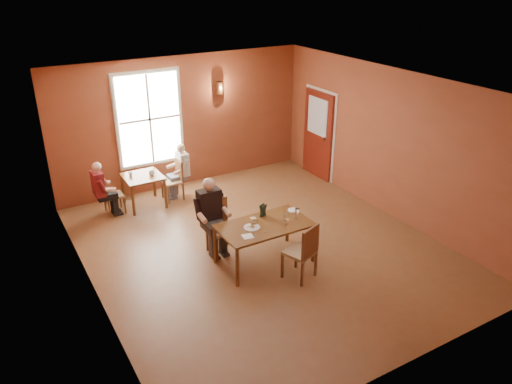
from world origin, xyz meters
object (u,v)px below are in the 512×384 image
chair_diner_main (222,228)px  diner_main (222,220)px  diner_white (173,174)px  chair_diner_maroon (114,194)px  chair_empty (300,251)px  main_table (264,243)px  diner_maroon (111,187)px  chair_diner_white (172,180)px  second_table (144,191)px

chair_diner_main → diner_main: 0.18m
diner_white → chair_diner_maroon: 1.34m
diner_main → chair_empty: diner_main is taller
main_table → diner_maroon: size_ratio=1.36×
chair_diner_maroon → chair_diner_white: bearing=90.0°
main_table → chair_diner_maroon: 3.67m
chair_diner_main → chair_empty: (0.77, -1.33, -0.00)m
diner_white → diner_maroon: 1.36m
chair_diner_maroon → chair_empty: bearing=26.8°
second_table → diner_maroon: size_ratio=0.67×
second_table → main_table: bearing=-71.8°
chair_diner_main → chair_empty: size_ratio=1.01×
chair_empty → chair_diner_white: bearing=79.5°
main_table → chair_empty: bearing=-68.8°
chair_diner_main → second_table: 2.66m
main_table → chair_empty: size_ratio=1.60×
chair_diner_maroon → diner_maroon: bearing=-90.0°
main_table → diner_main: (-0.50, 0.62, 0.30)m
chair_diner_main → chair_empty: chair_diner_main is taller
diner_maroon → chair_diner_white: bearing=90.0°
diner_white → chair_diner_maroon: diner_white is taller
diner_maroon → chair_diner_maroon: bearing=90.0°
chair_diner_maroon → diner_maroon: (-0.03, 0.00, 0.17)m
chair_diner_maroon → second_table: bearing=90.0°
second_table → chair_diner_maroon: (-0.65, 0.00, 0.06)m
diner_maroon → main_table: bearing=28.3°
diner_main → chair_diner_maroon: diner_main is taller
chair_empty → chair_diner_maroon: size_ratio=1.21×
diner_main → chair_diner_white: diner_main is taller
main_table → chair_diner_maroon: chair_diner_maroon is taller
chair_diner_main → diner_white: diner_white is taller
chair_diner_white → chair_diner_maroon: (-1.30, 0.00, -0.03)m
chair_diner_main → chair_diner_maroon: (-1.22, 2.60, -0.09)m
diner_white → main_table: bearing=-173.2°
second_table → diner_white: bearing=0.0°
second_table → diner_main: bearing=-77.8°
main_table → chair_diner_main: (-0.50, 0.65, 0.13)m
chair_empty → chair_diner_white: (-0.68, 3.93, -0.05)m
chair_diner_main → diner_maroon: bearing=-64.3°
diner_main → chair_diner_white: 2.64m
diner_white → chair_diner_main: bearing=177.5°
main_table → second_table: main_table is taller
chair_diner_main → diner_maroon: diner_maroon is taller
chair_diner_main → chair_diner_maroon: chair_diner_main is taller
chair_diner_main → diner_maroon: 2.88m
diner_main → diner_maroon: (-1.25, 2.63, -0.09)m
diner_main → chair_empty: size_ratio=1.36×
chair_empty → diner_white: 3.98m
chair_diner_main → second_table: bearing=-77.7°
chair_diner_maroon → diner_maroon: diner_maroon is taller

